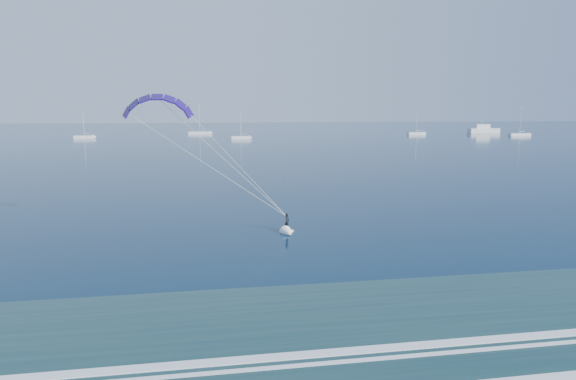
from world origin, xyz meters
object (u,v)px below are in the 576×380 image
(sailboat_3, at_px, (241,137))
(sailboat_5, at_px, (520,134))
(kitesurfer_rig, at_px, (221,157))
(motor_yacht, at_px, (483,130))
(sailboat_2, at_px, (200,133))
(sailboat_4, at_px, (416,133))
(sailboat_1, at_px, (84,137))

(sailboat_3, relative_size, sailboat_5, 0.82)
(kitesurfer_rig, distance_m, motor_yacht, 231.37)
(sailboat_2, distance_m, sailboat_5, 142.59)
(kitesurfer_rig, bearing_deg, sailboat_4, 61.36)
(kitesurfer_rig, relative_size, sailboat_1, 1.49)
(sailboat_1, height_order, sailboat_4, sailboat_4)
(sailboat_1, height_order, sailboat_5, sailboat_5)
(motor_yacht, xyz_separation_m, sailboat_2, (-136.81, 11.30, -0.98))
(kitesurfer_rig, bearing_deg, sailboat_1, 105.28)
(sailboat_2, relative_size, sailboat_4, 1.26)
(sailboat_2, height_order, sailboat_5, sailboat_2)
(motor_yacht, distance_m, sailboat_3, 126.02)
(kitesurfer_rig, relative_size, motor_yacht, 1.04)
(sailboat_3, xyz_separation_m, sailboat_5, (121.19, 4.21, 0.01))
(sailboat_3, height_order, sailboat_5, sailboat_5)
(sailboat_2, height_order, sailboat_4, sailboat_2)
(sailboat_3, relative_size, sailboat_4, 0.94)
(sailboat_2, distance_m, sailboat_3, 47.66)
(motor_yacht, relative_size, sailboat_3, 1.47)
(sailboat_2, relative_size, sailboat_5, 1.10)
(kitesurfer_rig, xyz_separation_m, sailboat_2, (-1.08, 198.60, -6.44))
(sailboat_3, height_order, sailboat_4, sailboat_4)
(sailboat_2, xyz_separation_m, sailboat_5, (136.60, -40.88, -0.01))
(sailboat_1, distance_m, sailboat_4, 142.34)
(kitesurfer_rig, bearing_deg, sailboat_3, 84.67)
(sailboat_4, bearing_deg, sailboat_2, 166.71)
(kitesurfer_rig, distance_m, sailboat_4, 200.29)
(motor_yacht, bearing_deg, sailboat_2, 175.28)
(kitesurfer_rig, distance_m, sailboat_2, 198.71)
(sailboat_5, bearing_deg, sailboat_1, 176.38)
(motor_yacht, bearing_deg, sailboat_4, -163.72)
(sailboat_1, xyz_separation_m, sailboat_3, (60.56, -15.71, -0.00))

